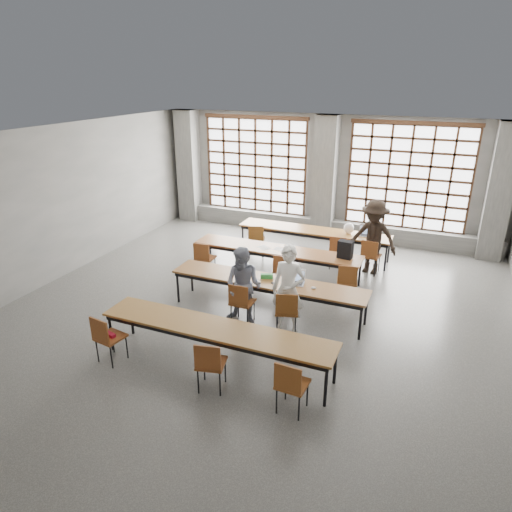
# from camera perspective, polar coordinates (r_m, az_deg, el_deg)

# --- Properties ---
(floor) EXTENTS (11.00, 11.00, 0.00)m
(floor) POSITION_cam_1_polar(r_m,az_deg,el_deg) (9.33, -0.18, -7.28)
(floor) COLOR #4B4B48
(floor) RESTS_ON ground
(ceiling) EXTENTS (11.00, 11.00, 0.00)m
(ceiling) POSITION_cam_1_polar(r_m,az_deg,el_deg) (8.21, -0.21, 14.57)
(ceiling) COLOR silver
(ceiling) RESTS_ON floor
(wall_back) EXTENTS (10.00, 0.00, 10.00)m
(wall_back) POSITION_cam_1_polar(r_m,az_deg,el_deg) (13.67, 8.94, 9.83)
(wall_back) COLOR #5A5A58
(wall_back) RESTS_ON floor
(wall_front) EXTENTS (10.00, 0.00, 10.00)m
(wall_front) POSITION_cam_1_polar(r_m,az_deg,el_deg) (4.68, -28.92, -18.09)
(wall_front) COLOR #5A5A58
(wall_front) RESTS_ON floor
(wall_left) EXTENTS (0.00, 11.00, 11.00)m
(wall_left) POSITION_cam_1_polar(r_m,az_deg,el_deg) (11.44, -24.08, 5.82)
(wall_left) COLOR #5A5A58
(wall_left) RESTS_ON floor
(column_left) EXTENTS (0.60, 0.55, 3.50)m
(column_left) POSITION_cam_1_polar(r_m,az_deg,el_deg) (15.12, -8.40, 11.00)
(column_left) COLOR #525250
(column_left) RESTS_ON floor
(column_mid) EXTENTS (0.60, 0.55, 3.50)m
(column_mid) POSITION_cam_1_polar(r_m,az_deg,el_deg) (13.41, 8.64, 9.61)
(column_mid) COLOR #525250
(column_mid) RESTS_ON floor
(column_right) EXTENTS (0.60, 0.55, 3.50)m
(column_right) POSITION_cam_1_polar(r_m,az_deg,el_deg) (13.09, 28.17, 6.98)
(column_right) COLOR #525250
(column_right) RESTS_ON floor
(window_left) EXTENTS (3.32, 0.12, 3.00)m
(window_left) POSITION_cam_1_polar(r_m,az_deg,el_deg) (14.26, -0.06, 11.20)
(window_left) COLOR white
(window_left) RESTS_ON wall_back
(window_right) EXTENTS (3.32, 0.12, 3.00)m
(window_right) POSITION_cam_1_polar(r_m,az_deg,el_deg) (13.22, 18.48, 9.24)
(window_right) COLOR white
(window_right) RESTS_ON wall_back
(sill_ledge) EXTENTS (9.80, 0.35, 0.50)m
(sill_ledge) POSITION_cam_1_polar(r_m,az_deg,el_deg) (13.87, 8.37, 3.61)
(sill_ledge) COLOR #525250
(sill_ledge) RESTS_ON floor
(desk_row_a) EXTENTS (4.00, 0.70, 0.73)m
(desk_row_a) POSITION_cam_1_polar(r_m,az_deg,el_deg) (12.09, 7.23, 2.98)
(desk_row_a) COLOR brown
(desk_row_a) RESTS_ON floor
(desk_row_b) EXTENTS (4.00, 0.70, 0.73)m
(desk_row_b) POSITION_cam_1_polar(r_m,az_deg,el_deg) (10.70, 2.57, 0.59)
(desk_row_b) COLOR brown
(desk_row_b) RESTS_ON floor
(desk_row_c) EXTENTS (4.00, 0.70, 0.73)m
(desk_row_c) POSITION_cam_1_polar(r_m,az_deg,el_deg) (9.09, 1.46, -3.41)
(desk_row_c) COLOR brown
(desk_row_c) RESTS_ON floor
(desk_row_d) EXTENTS (4.00, 0.70, 0.73)m
(desk_row_d) POSITION_cam_1_polar(r_m,az_deg,el_deg) (7.52, -5.04, -9.29)
(desk_row_d) COLOR brown
(desk_row_d) RESTS_ON floor
(chair_back_left) EXTENTS (0.53, 0.53, 0.88)m
(chair_back_left) POSITION_cam_1_polar(r_m,az_deg,el_deg) (11.99, 0.04, 2.35)
(chair_back_left) COLOR brown
(chair_back_left) RESTS_ON floor
(chair_back_mid) EXTENTS (0.45, 0.45, 0.88)m
(chair_back_mid) POSITION_cam_1_polar(r_m,az_deg,el_deg) (11.38, 10.22, 0.89)
(chair_back_mid) COLOR brown
(chair_back_mid) RESTS_ON floor
(chair_back_right) EXTENTS (0.47, 0.48, 0.88)m
(chair_back_right) POSITION_cam_1_polar(r_m,az_deg,el_deg) (11.26, 14.10, 0.33)
(chair_back_right) COLOR brown
(chair_back_right) RESTS_ON floor
(chair_mid_left) EXTENTS (0.44, 0.45, 0.88)m
(chair_mid_left) POSITION_cam_1_polar(r_m,az_deg,el_deg) (10.84, -6.54, 0.02)
(chair_mid_left) COLOR brown
(chair_mid_left) RESTS_ON floor
(chair_mid_centre) EXTENTS (0.42, 0.43, 0.88)m
(chair_mid_centre) POSITION_cam_1_polar(r_m,az_deg,el_deg) (10.07, 3.45, -1.61)
(chair_mid_centre) COLOR brown
(chair_mid_centre) RESTS_ON floor
(chair_mid_right) EXTENTS (0.50, 0.50, 0.88)m
(chair_mid_right) POSITION_cam_1_polar(r_m,az_deg,el_deg) (9.75, 11.33, -2.86)
(chair_mid_right) COLOR brown
(chair_mid_right) RESTS_ON floor
(chair_front_left) EXTENTS (0.42, 0.43, 0.88)m
(chair_front_left) POSITION_cam_1_polar(r_m,az_deg,el_deg) (8.73, -1.90, -5.47)
(chair_front_left) COLOR brown
(chair_front_left) RESTS_ON floor
(chair_front_right) EXTENTS (0.52, 0.53, 0.88)m
(chair_front_right) POSITION_cam_1_polar(r_m,az_deg,el_deg) (8.43, 3.87, -6.57)
(chair_front_right) COLOR brown
(chair_front_right) RESTS_ON floor
(chair_near_left) EXTENTS (0.48, 0.48, 0.88)m
(chair_near_left) POSITION_cam_1_polar(r_m,az_deg,el_deg) (8.02, -18.22, -9.35)
(chair_near_left) COLOR maroon
(chair_near_left) RESTS_ON floor
(chair_near_mid) EXTENTS (0.50, 0.51, 0.88)m
(chair_near_mid) POSITION_cam_1_polar(r_m,az_deg,el_deg) (7.04, -5.80, -12.97)
(chair_near_mid) COLOR brown
(chair_near_mid) RESTS_ON floor
(chair_near_right) EXTENTS (0.44, 0.45, 0.88)m
(chair_near_right) POSITION_cam_1_polar(r_m,az_deg,el_deg) (6.63, 4.36, -15.44)
(chair_near_right) COLOR brown
(chair_near_right) RESTS_ON floor
(student_male) EXTENTS (0.63, 0.41, 1.71)m
(student_male) POSITION_cam_1_polar(r_m,az_deg,el_deg) (8.40, 4.05, -4.24)
(student_male) COLOR white
(student_male) RESTS_ON floor
(student_female) EXTENTS (0.75, 0.59, 1.54)m
(student_female) POSITION_cam_1_polar(r_m,az_deg,el_deg) (8.73, -1.57, -3.76)
(student_female) COLOR #19234B
(student_female) RESTS_ON floor
(student_back) EXTENTS (1.28, 0.88, 1.81)m
(student_back) POSITION_cam_1_polar(r_m,az_deg,el_deg) (11.25, 14.44, 2.29)
(student_back) COLOR black
(student_back) RESTS_ON floor
(laptop_front) EXTENTS (0.40, 0.35, 0.26)m
(laptop_front) POSITION_cam_1_polar(r_m,az_deg,el_deg) (8.97, 4.95, -2.96)
(laptop_front) COLOR #ABABB0
(laptop_front) RESTS_ON desk_row_c
(laptop_back) EXTENTS (0.41, 0.36, 0.26)m
(laptop_back) POSITION_cam_1_polar(r_m,az_deg,el_deg) (11.89, 13.62, 2.85)
(laptop_back) COLOR #B6B6BB
(laptop_back) RESTS_ON desk_row_a
(mouse) EXTENTS (0.11, 0.08, 0.04)m
(mouse) POSITION_cam_1_polar(r_m,az_deg,el_deg) (8.77, 7.22, -3.96)
(mouse) COLOR white
(mouse) RESTS_ON desk_row_c
(green_box) EXTENTS (0.27, 0.17, 0.09)m
(green_box) POSITION_cam_1_polar(r_m,az_deg,el_deg) (9.12, 1.36, -2.53)
(green_box) COLOR #298035
(green_box) RESTS_ON desk_row_c
(phone) EXTENTS (0.13, 0.07, 0.01)m
(phone) POSITION_cam_1_polar(r_m,az_deg,el_deg) (8.91, 2.31, -3.43)
(phone) COLOR black
(phone) RESTS_ON desk_row_c
(paper_sheet_b) EXTENTS (0.36, 0.35, 0.00)m
(paper_sheet_b) POSITION_cam_1_polar(r_m,az_deg,el_deg) (10.73, 0.98, 1.06)
(paper_sheet_b) COLOR silver
(paper_sheet_b) RESTS_ON desk_row_b
(paper_sheet_c) EXTENTS (0.33, 0.26, 0.00)m
(paper_sheet_c) POSITION_cam_1_polar(r_m,az_deg,el_deg) (10.64, 3.08, 0.85)
(paper_sheet_c) COLOR white
(paper_sheet_c) RESTS_ON desk_row_b
(backpack) EXTENTS (0.34, 0.24, 0.40)m
(backpack) POSITION_cam_1_polar(r_m,az_deg,el_deg) (10.25, 11.11, 0.80)
(backpack) COLOR black
(backpack) RESTS_ON desk_row_b
(plastic_bag) EXTENTS (0.29, 0.25, 0.29)m
(plastic_bag) POSITION_cam_1_polar(r_m,az_deg,el_deg) (11.88, 11.52, 3.42)
(plastic_bag) COLOR white
(plastic_bag) RESTS_ON desk_row_a
(red_pouch) EXTENTS (0.21, 0.13, 0.06)m
(red_pouch) POSITION_cam_1_polar(r_m,az_deg,el_deg) (8.08, -17.76, -9.34)
(red_pouch) COLOR #A7142B
(red_pouch) RESTS_ON chair_near_left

